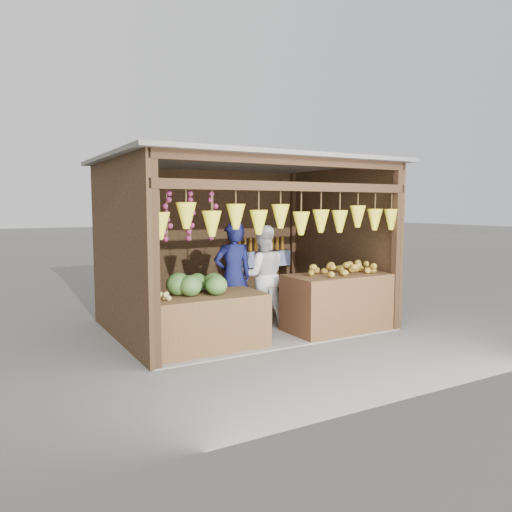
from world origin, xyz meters
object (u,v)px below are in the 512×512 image
Objects in this scene: counter_left at (205,322)px; woman_standing at (262,276)px; vendor_seated at (124,284)px; counter_right at (341,302)px; man_standing at (233,277)px.

woman_standing reaches higher than counter_left.
counter_left is at bearing 46.83° from woman_standing.
vendor_seated is at bearing 122.62° from counter_left.
woman_standing is (-0.90, 0.89, 0.37)m from counter_right.
counter_left is 0.99× the size of woman_standing.
counter_left is 1.65× the size of vendor_seated.
woman_standing is 1.67× the size of vendor_seated.
counter_left is at bearing 177.65° from counter_right.
counter_right is 1.78× the size of vendor_seated.
counter_right is 3.32m from vendor_seated.
man_standing is (-1.46, 0.83, 0.40)m from counter_right.
counter_right reaches higher than counter_left.
counter_right is at bearing 157.56° from man_standing.
man_standing is at bearing 150.43° from counter_right.
counter_left is 1.19m from man_standing.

